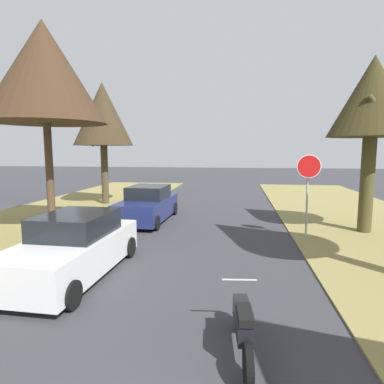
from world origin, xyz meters
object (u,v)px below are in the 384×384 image
(street_tree_right_mid_b, at_px, (373,99))
(street_tree_left_far, at_px, (103,115))
(parked_sedan_navy, at_px, (148,205))
(street_tree_left_mid_b, at_px, (44,72))
(parked_motorcycle, at_px, (243,325))
(parked_sedan_white, at_px, (74,248))
(stop_sign_far, at_px, (308,178))

(street_tree_right_mid_b, distance_m, street_tree_left_far, 13.60)
(street_tree_left_far, bearing_deg, parked_sedan_navy, -47.90)
(street_tree_left_mid_b, distance_m, parked_motorcycle, 11.48)
(street_tree_left_mid_b, xyz_separation_m, parked_sedan_white, (3.11, -4.17, -5.32))
(parked_motorcycle, bearing_deg, parked_sedan_navy, 113.89)
(parked_sedan_navy, distance_m, parked_motorcycle, 10.20)
(street_tree_left_mid_b, xyz_separation_m, parked_motorcycle, (7.31, -6.89, -5.56))
(stop_sign_far, distance_m, street_tree_left_mid_b, 10.36)
(stop_sign_far, xyz_separation_m, parked_sedan_white, (-6.52, -4.28, -1.48))
(stop_sign_far, height_order, street_tree_right_mid_b, street_tree_right_mid_b)
(street_tree_right_mid_b, bearing_deg, street_tree_left_mid_b, -173.06)
(parked_sedan_navy, relative_size, parked_motorcycle, 2.17)
(street_tree_right_mid_b, distance_m, parked_sedan_navy, 9.92)
(street_tree_left_mid_b, bearing_deg, stop_sign_far, 0.68)
(street_tree_right_mid_b, distance_m, parked_sedan_white, 11.43)
(street_tree_left_far, relative_size, parked_sedan_navy, 1.56)
(parked_sedan_white, distance_m, parked_motorcycle, 5.01)
(parked_motorcycle, bearing_deg, stop_sign_far, 71.71)
(stop_sign_far, relative_size, street_tree_right_mid_b, 0.45)
(street_tree_right_mid_b, height_order, parked_sedan_white, street_tree_right_mid_b)
(stop_sign_far, distance_m, street_tree_right_mid_b, 3.98)
(stop_sign_far, bearing_deg, street_tree_left_mid_b, -179.32)
(parked_sedan_white, distance_m, parked_sedan_navy, 6.60)
(street_tree_left_far, distance_m, parked_sedan_navy, 7.13)
(street_tree_left_mid_b, height_order, parked_motorcycle, street_tree_left_mid_b)
(stop_sign_far, xyz_separation_m, street_tree_right_mid_b, (2.43, 1.35, 2.84))
(parked_motorcycle, bearing_deg, street_tree_left_mid_b, 136.67)
(street_tree_left_far, bearing_deg, parked_sedan_white, -71.19)
(street_tree_left_mid_b, relative_size, street_tree_left_far, 1.13)
(parked_motorcycle, bearing_deg, street_tree_right_mid_b, 60.39)
(parked_sedan_white, xyz_separation_m, parked_motorcycle, (4.20, -2.72, -0.24))
(parked_sedan_navy, bearing_deg, parked_motorcycle, -66.11)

